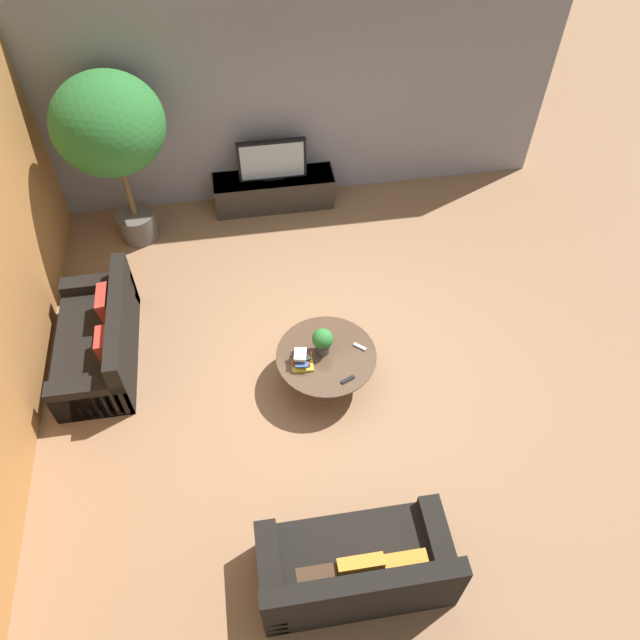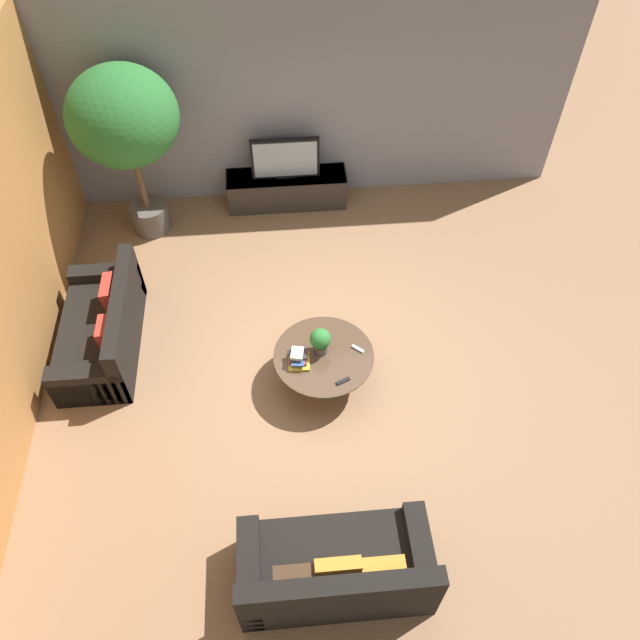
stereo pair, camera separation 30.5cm
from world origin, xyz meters
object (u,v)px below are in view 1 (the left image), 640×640
at_px(television, 272,160).
at_px(couch_by_wall, 100,342).
at_px(coffee_table, 326,362).
at_px(potted_palm_tall, 110,129).
at_px(media_console, 274,191).
at_px(couch_near_entry, 356,568).
at_px(potted_plant_tabletop, 323,341).

distance_m(television, couch_by_wall, 3.41).
height_order(coffee_table, potted_palm_tall, potted_palm_tall).
height_order(media_console, couch_near_entry, couch_near_entry).
xyz_separation_m(couch_by_wall, potted_palm_tall, (0.35, 2.09, 1.42)).
bearing_deg(potted_plant_tabletop, coffee_table, -62.53).
relative_size(coffee_table, potted_plant_tabletop, 3.37).
distance_m(coffee_table, potted_plant_tabletop, 0.32).
bearing_deg(coffee_table, television, 94.37).
relative_size(television, potted_palm_tall, 0.40).
height_order(couch_by_wall, potted_palm_tall, potted_palm_tall).
distance_m(television, couch_near_entry, 5.48).
height_order(media_console, coffee_table, media_console).
bearing_deg(media_console, coffee_table, -85.63).
height_order(television, potted_plant_tabletop, television).
bearing_deg(couch_near_entry, media_console, -88.46).
xyz_separation_m(television, couch_near_entry, (0.15, -5.46, -0.49)).
distance_m(television, potted_palm_tall, 2.19).
bearing_deg(television, potted_plant_tabletop, -86.12).
bearing_deg(couch_by_wall, couch_near_entry, 39.26).
xyz_separation_m(coffee_table, potted_plant_tabletop, (-0.03, 0.06, 0.32)).
xyz_separation_m(media_console, couch_near_entry, (0.15, -5.46, 0.04)).
distance_m(couch_by_wall, potted_plant_tabletop, 2.61).
bearing_deg(potted_plant_tabletop, media_console, 93.87).
bearing_deg(couch_near_entry, potted_palm_tall, -67.62).
relative_size(media_console, potted_palm_tall, 0.73).
bearing_deg(coffee_table, couch_by_wall, 164.21).
bearing_deg(couch_near_entry, television, -88.46).
relative_size(television, couch_near_entry, 0.55).
height_order(couch_by_wall, couch_near_entry, same).
distance_m(television, coffee_table, 3.23).
xyz_separation_m(media_console, coffee_table, (0.24, -3.19, 0.07)).
height_order(couch_near_entry, potted_plant_tabletop, couch_near_entry).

